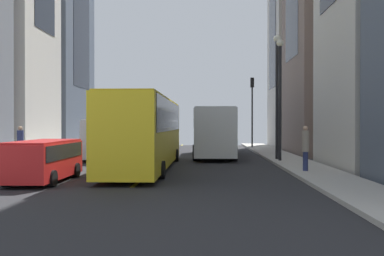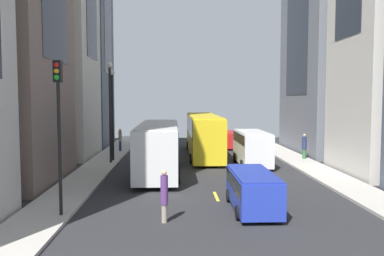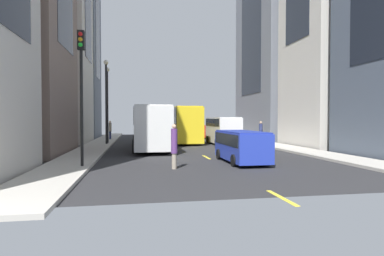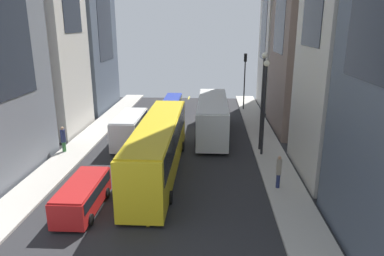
{
  "view_description": "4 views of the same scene",
  "coord_description": "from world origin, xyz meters",
  "px_view_note": "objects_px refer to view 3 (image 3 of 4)",
  "views": [
    {
      "loc": [
        -2.71,
        27.5,
        2.29
      ],
      "look_at": [
        -1.87,
        2.4,
        2.07
      ],
      "focal_mm": 41.68,
      "sensor_mm": 36.0,
      "label": 1
    },
    {
      "loc": [
        -2.12,
        -31.05,
        5.05
      ],
      "look_at": [
        -0.54,
        6.14,
        2.33
      ],
      "focal_mm": 38.0,
      "sensor_mm": 36.0,
      "label": 2
    },
    {
      "loc": [
        -4.35,
        -30.02,
        2.39
      ],
      "look_at": [
        1.63,
        4.06,
        1.44
      ],
      "focal_mm": 29.87,
      "sensor_mm": 36.0,
      "label": 3
    },
    {
      "loc": [
        -3.07,
        26.87,
        9.75
      ],
      "look_at": [
        -1.76,
        3.01,
        2.72
      ],
      "focal_mm": 32.95,
      "sensor_mm": 36.0,
      "label": 4
    }
  ],
  "objects_px": {
    "pedestrian_waiting_curb": "(110,129)",
    "traffic_light_near_corner": "(81,73)",
    "pedestrian_crossing_near": "(174,145)",
    "delivery_van_white": "(223,129)",
    "pedestrian_crossing_mid": "(261,131)",
    "car_blue_0": "(241,144)",
    "car_red_1": "(201,130)",
    "streetcar_yellow": "(180,122)",
    "city_bus_white": "(150,124)"
  },
  "relations": [
    {
      "from": "car_blue_0",
      "to": "pedestrian_crossing_near",
      "type": "relative_size",
      "value": 2.22
    },
    {
      "from": "delivery_van_white",
      "to": "pedestrian_crossing_near",
      "type": "bearing_deg",
      "value": -114.27
    },
    {
      "from": "delivery_van_white",
      "to": "pedestrian_crossing_mid",
      "type": "relative_size",
      "value": 2.79
    },
    {
      "from": "car_red_1",
      "to": "traffic_light_near_corner",
      "type": "bearing_deg",
      "value": -113.97
    },
    {
      "from": "city_bus_white",
      "to": "pedestrian_crossing_near",
      "type": "height_order",
      "value": "city_bus_white"
    },
    {
      "from": "delivery_van_white",
      "to": "pedestrian_crossing_mid",
      "type": "height_order",
      "value": "delivery_van_white"
    },
    {
      "from": "city_bus_white",
      "to": "pedestrian_crossing_near",
      "type": "bearing_deg",
      "value": -86.48
    },
    {
      "from": "pedestrian_crossing_mid",
      "to": "traffic_light_near_corner",
      "type": "xyz_separation_m",
      "value": [
        -15.33,
        -15.43,
        3.37
      ]
    },
    {
      "from": "delivery_van_white",
      "to": "pedestrian_crossing_mid",
      "type": "xyz_separation_m",
      "value": [
        4.74,
        2.36,
        -0.29
      ]
    },
    {
      "from": "car_blue_0",
      "to": "pedestrian_crossing_mid",
      "type": "bearing_deg",
      "value": 64.12
    },
    {
      "from": "pedestrian_crossing_near",
      "to": "pedestrian_crossing_mid",
      "type": "distance_m",
      "value": 19.54
    },
    {
      "from": "streetcar_yellow",
      "to": "pedestrian_waiting_curb",
      "type": "bearing_deg",
      "value": 163.53
    },
    {
      "from": "streetcar_yellow",
      "to": "pedestrian_crossing_near",
      "type": "height_order",
      "value": "streetcar_yellow"
    },
    {
      "from": "city_bus_white",
      "to": "pedestrian_crossing_near",
      "type": "xyz_separation_m",
      "value": [
        0.67,
        -10.83,
        -0.86
      ]
    },
    {
      "from": "city_bus_white",
      "to": "car_red_1",
      "type": "height_order",
      "value": "city_bus_white"
    },
    {
      "from": "city_bus_white",
      "to": "pedestrian_waiting_curb",
      "type": "relative_size",
      "value": 5.37
    },
    {
      "from": "city_bus_white",
      "to": "pedestrian_crossing_mid",
      "type": "bearing_deg",
      "value": 24.69
    },
    {
      "from": "car_blue_0",
      "to": "traffic_light_near_corner",
      "type": "relative_size",
      "value": 0.74
    },
    {
      "from": "delivery_van_white",
      "to": "pedestrian_waiting_curb",
      "type": "xyz_separation_m",
      "value": [
        -10.91,
        7.92,
        -0.25
      ]
    },
    {
      "from": "car_blue_0",
      "to": "streetcar_yellow",
      "type": "bearing_deg",
      "value": 93.2
    },
    {
      "from": "car_red_1",
      "to": "pedestrian_waiting_curb",
      "type": "relative_size",
      "value": 2.29
    },
    {
      "from": "car_red_1",
      "to": "pedestrian_crossing_near",
      "type": "bearing_deg",
      "value": -104.34
    },
    {
      "from": "car_blue_0",
      "to": "car_red_1",
      "type": "xyz_separation_m",
      "value": [
        2.41,
        23.14,
        -0.06
      ]
    },
    {
      "from": "streetcar_yellow",
      "to": "pedestrian_waiting_curb",
      "type": "xyz_separation_m",
      "value": [
        -7.63,
        2.25,
        -0.86
      ]
    },
    {
      "from": "car_red_1",
      "to": "traffic_light_near_corner",
      "type": "distance_m",
      "value": 26.61
    },
    {
      "from": "pedestrian_waiting_curb",
      "to": "car_red_1",
      "type": "bearing_deg",
      "value": -143.6
    },
    {
      "from": "pedestrian_waiting_curb",
      "to": "traffic_light_near_corner",
      "type": "height_order",
      "value": "traffic_light_near_corner"
    },
    {
      "from": "streetcar_yellow",
      "to": "car_blue_0",
      "type": "xyz_separation_m",
      "value": [
        0.99,
        -17.78,
        -1.1
      ]
    },
    {
      "from": "pedestrian_crossing_near",
      "to": "pedestrian_waiting_curb",
      "type": "distance_m",
      "value": 22.22
    },
    {
      "from": "pedestrian_crossing_mid",
      "to": "car_blue_0",
      "type": "bearing_deg",
      "value": -129.77
    },
    {
      "from": "delivery_van_white",
      "to": "pedestrian_waiting_curb",
      "type": "relative_size",
      "value": 2.74
    },
    {
      "from": "car_red_1",
      "to": "city_bus_white",
      "type": "bearing_deg",
      "value": -116.59
    },
    {
      "from": "city_bus_white",
      "to": "pedestrian_crossing_mid",
      "type": "distance_m",
      "value": 12.82
    },
    {
      "from": "delivery_van_white",
      "to": "car_red_1",
      "type": "bearing_deg",
      "value": 89.38
    },
    {
      "from": "city_bus_white",
      "to": "car_blue_0",
      "type": "distance_m",
      "value": 10.28
    },
    {
      "from": "pedestrian_crossing_mid",
      "to": "delivery_van_white",
      "type": "bearing_deg",
      "value": -167.39
    },
    {
      "from": "delivery_van_white",
      "to": "car_red_1",
      "type": "height_order",
      "value": "delivery_van_white"
    },
    {
      "from": "pedestrian_waiting_curb",
      "to": "traffic_light_near_corner",
      "type": "distance_m",
      "value": 21.25
    },
    {
      "from": "delivery_van_white",
      "to": "pedestrian_crossing_near",
      "type": "distance_m",
      "value": 15.15
    },
    {
      "from": "car_red_1",
      "to": "pedestrian_crossing_near",
      "type": "xyz_separation_m",
      "value": [
        -6.35,
        -24.83,
        0.18
      ]
    },
    {
      "from": "car_blue_0",
      "to": "pedestrian_crossing_near",
      "type": "height_order",
      "value": "pedestrian_crossing_near"
    },
    {
      "from": "car_red_1",
      "to": "pedestrian_crossing_mid",
      "type": "xyz_separation_m",
      "value": [
        4.62,
        -8.66,
        0.26
      ]
    },
    {
      "from": "car_red_1",
      "to": "traffic_light_near_corner",
      "type": "xyz_separation_m",
      "value": [
        -10.71,
        -24.09,
        3.63
      ]
    },
    {
      "from": "pedestrian_crossing_near",
      "to": "car_blue_0",
      "type": "bearing_deg",
      "value": -125.25
    },
    {
      "from": "car_red_1",
      "to": "traffic_light_near_corner",
      "type": "relative_size",
      "value": 0.73
    },
    {
      "from": "delivery_van_white",
      "to": "pedestrian_crossing_near",
      "type": "height_order",
      "value": "delivery_van_white"
    },
    {
      "from": "pedestrian_waiting_curb",
      "to": "city_bus_white",
      "type": "bearing_deg",
      "value": 130.88
    },
    {
      "from": "car_blue_0",
      "to": "pedestrian_crossing_mid",
      "type": "relative_size",
      "value": 2.36
    },
    {
      "from": "traffic_light_near_corner",
      "to": "streetcar_yellow",
      "type": "bearing_deg",
      "value": 68.68
    },
    {
      "from": "streetcar_yellow",
      "to": "car_blue_0",
      "type": "relative_size",
      "value": 2.94
    }
  ]
}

